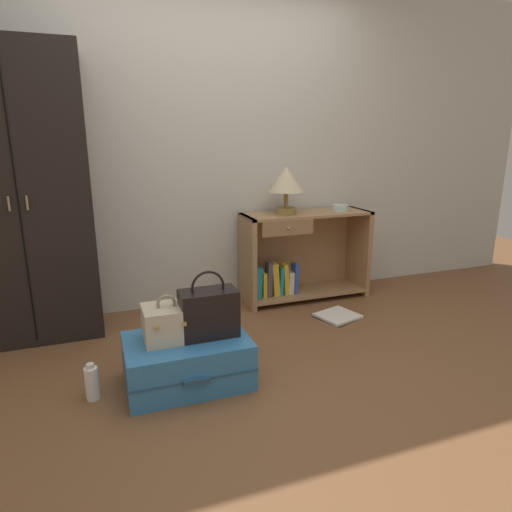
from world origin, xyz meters
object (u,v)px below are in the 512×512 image
object	(u,v)px
suitcase_large	(187,361)
train_case	(167,323)
handbag	(209,312)
bookshelf	(300,256)
bowl	(340,208)
open_book_on_floor	(338,316)
bottle	(92,383)
wardrobe	(23,198)
table_lamp	(286,182)

from	to	relation	value
suitcase_large	train_case	bearing A→B (deg)	161.51
train_case	handbag	world-z (taller)	handbag
bookshelf	bowl	size ratio (longest dim) A/B	7.99
open_book_on_floor	handbag	bearing A→B (deg)	-155.22
bookshelf	suitcase_large	xyz separation A→B (m)	(-1.20, -1.06, -0.24)
train_case	bottle	size ratio (longest dim) A/B	1.27
train_case	bottle	bearing A→B (deg)	-176.69
wardrobe	bookshelf	size ratio (longest dim) A/B	1.77
wardrobe	open_book_on_floor	world-z (taller)	wardrobe
train_case	suitcase_large	bearing A→B (deg)	-18.49
bookshelf	suitcase_large	distance (m)	1.62
table_lamp	train_case	distance (m)	1.66
table_lamp	open_book_on_floor	bearing A→B (deg)	-64.19
bookshelf	open_book_on_floor	bearing A→B (deg)	-79.78
wardrobe	open_book_on_floor	size ratio (longest dim) A/B	4.98
table_lamp	handbag	bearing A→B (deg)	-131.78
suitcase_large	train_case	world-z (taller)	train_case
train_case	handbag	bearing A→B (deg)	-7.04
bookshelf	handbag	bearing A→B (deg)	-135.45
bookshelf	bowl	bearing A→B (deg)	-5.57
bowl	suitcase_large	size ratio (longest dim) A/B	0.20
table_lamp	wardrobe	bearing A→B (deg)	-179.03
bookshelf	train_case	xyz separation A→B (m)	(-1.30, -1.03, -0.01)
bowl	suitcase_large	bearing A→B (deg)	-146.77
handbag	suitcase_large	bearing A→B (deg)	-178.33
bowl	train_case	bearing A→B (deg)	-149.13
bottle	open_book_on_floor	xyz separation A→B (m)	(1.81, 0.53, -0.09)
train_case	bottle	distance (m)	0.50
bottle	table_lamp	bearing A→B (deg)	33.25
bowl	suitcase_large	xyz separation A→B (m)	(-1.56, -1.02, -0.64)
train_case	open_book_on_floor	size ratio (longest dim) A/B	0.68
wardrobe	table_lamp	bearing A→B (deg)	0.97
handbag	open_book_on_floor	xyz separation A→B (m)	(1.16, 0.54, -0.40)
wardrobe	open_book_on_floor	xyz separation A→B (m)	(2.15, -0.46, -0.96)
table_lamp	bowl	distance (m)	0.56
wardrobe	open_book_on_floor	distance (m)	2.40
wardrobe	train_case	xyz separation A→B (m)	(0.76, -0.97, -0.60)
suitcase_large	bookshelf	bearing A→B (deg)	41.32
table_lamp	suitcase_large	bearing A→B (deg)	-135.52
table_lamp	open_book_on_floor	world-z (taller)	table_lamp
wardrobe	suitcase_large	bearing A→B (deg)	-49.62
suitcase_large	train_case	xyz separation A→B (m)	(-0.10, 0.03, 0.23)
table_lamp	open_book_on_floor	xyz separation A→B (m)	(0.24, -0.50, -1.00)
table_lamp	train_case	xyz separation A→B (m)	(-1.15, -1.01, -0.65)
suitcase_large	open_book_on_floor	bearing A→B (deg)	22.66
table_lamp	open_book_on_floor	size ratio (longest dim) A/B	0.98
bookshelf	table_lamp	bearing A→B (deg)	-172.13
bowl	bottle	world-z (taller)	bowl
train_case	bottle	xyz separation A→B (m)	(-0.42, -0.02, -0.27)
wardrobe	handbag	size ratio (longest dim) A/B	5.07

